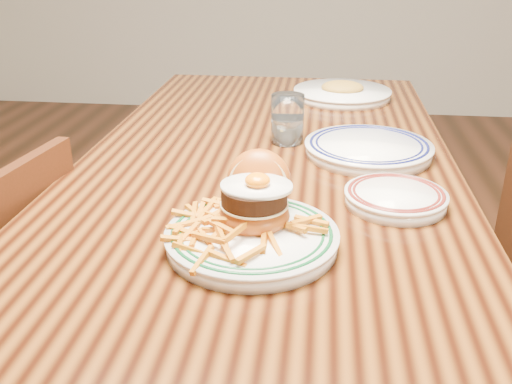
# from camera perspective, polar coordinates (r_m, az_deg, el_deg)

# --- Properties ---
(table) EXTENTS (0.85, 1.60, 0.75)m
(table) POSITION_cam_1_polar(r_m,az_deg,el_deg) (1.37, 1.19, 0.39)
(table) COLOR black
(table) RESTS_ON floor
(main_plate) EXTENTS (0.28, 0.29, 0.14)m
(main_plate) POSITION_cam_1_polar(r_m,az_deg,el_deg) (0.94, -0.30, -2.95)
(main_plate) COLOR white
(main_plate) RESTS_ON table
(side_plate) EXTENTS (0.19, 0.19, 0.03)m
(side_plate) POSITION_cam_1_polar(r_m,az_deg,el_deg) (1.11, 13.79, -0.46)
(side_plate) COLOR white
(side_plate) RESTS_ON table
(rear_plate) EXTENTS (0.29, 0.29, 0.03)m
(rear_plate) POSITION_cam_1_polar(r_m,az_deg,el_deg) (1.35, 11.17, 4.36)
(rear_plate) COLOR white
(rear_plate) RESTS_ON table
(water_glass) EXTENTS (0.08, 0.08, 0.12)m
(water_glass) POSITION_cam_1_polar(r_m,az_deg,el_deg) (1.40, 3.16, 7.02)
(water_glass) COLOR white
(water_glass) RESTS_ON table
(far_plate) EXTENTS (0.30, 0.30, 0.05)m
(far_plate) POSITION_cam_1_polar(r_m,az_deg,el_deg) (1.83, 8.61, 9.79)
(far_plate) COLOR white
(far_plate) RESTS_ON table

